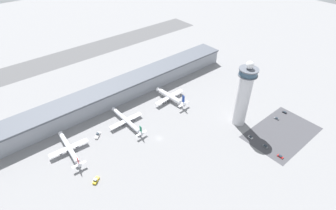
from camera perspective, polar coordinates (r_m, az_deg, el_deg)
name	(u,v)px	position (r m, az deg, el deg)	size (l,w,h in m)	color
ground_plane	(159,138)	(215.99, -2.00, -7.28)	(1000.00, 1000.00, 0.00)	gray
terminal_building	(114,93)	(257.64, -11.75, 2.59)	(272.02, 25.00, 16.68)	#9399A3
runway_strip	(66,58)	(359.66, -21.34, 9.59)	(408.02, 44.00, 0.01)	#515154
control_tower	(244,95)	(221.62, 16.16, 2.17)	(15.18, 15.18, 59.51)	silver
parking_lot_surface	(282,133)	(240.59, 23.53, -5.55)	(64.00, 40.00, 0.01)	#424247
airplane_gate_alpha	(69,148)	(216.02, -20.70, -8.77)	(30.24, 42.26, 11.79)	silver
airplane_gate_bravo	(127,121)	(229.60, -9.00, -3.39)	(31.35, 44.55, 11.18)	silver
airplane_gate_charlie	(170,97)	(253.98, 0.46, 1.82)	(34.92, 37.42, 14.26)	white
service_truck_catering	(96,180)	(193.66, -15.44, -15.54)	(6.27, 5.50, 2.80)	black
service_truck_fuel	(98,135)	(224.65, -15.06, -6.40)	(7.00, 6.75, 2.81)	black
car_red_hatchback	(285,112)	(263.50, 24.03, -1.48)	(1.89, 4.09, 1.38)	black
car_blue_compact	(265,146)	(222.29, 20.41, -8.44)	(1.91, 4.53, 1.57)	black
car_white_wagon	(250,137)	(226.40, 17.51, -6.71)	(1.95, 4.07, 1.43)	black
car_silver_sedan	(280,156)	(218.71, 23.23, -10.26)	(1.90, 4.57, 1.43)	black
car_maroon_suv	(276,119)	(253.13, 22.54, -2.73)	(1.99, 4.17, 1.46)	black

